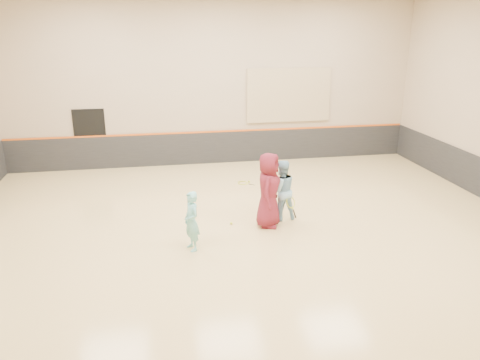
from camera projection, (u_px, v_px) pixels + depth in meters
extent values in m
cube|color=tan|center=(245.00, 230.00, 12.30)|extent=(15.00, 12.00, 0.20)
cube|color=tan|center=(214.00, 83.00, 16.92)|extent=(15.00, 0.02, 6.00)
cube|color=tan|center=(340.00, 200.00, 5.71)|extent=(15.00, 0.02, 6.00)
cube|color=#232326|center=(216.00, 148.00, 17.64)|extent=(14.90, 0.04, 1.20)
cube|color=#D85914|center=(215.00, 132.00, 17.44)|extent=(14.90, 0.03, 0.06)
cube|color=tan|center=(289.00, 95.00, 17.50)|extent=(3.20, 0.08, 2.00)
cube|color=black|center=(91.00, 140.00, 16.73)|extent=(1.10, 0.05, 2.20)
imported|color=#73C7C7|center=(192.00, 221.00, 10.79)|extent=(0.49, 0.60, 1.43)
imported|color=#8EBFDB|center=(281.00, 190.00, 12.46)|extent=(0.89, 0.74, 1.66)
imported|color=maroon|center=(269.00, 190.00, 12.01)|extent=(0.95, 1.13, 1.97)
sphere|color=#CDDD33|center=(231.00, 223.00, 12.36)|extent=(0.07, 0.07, 0.07)
sphere|color=#C3D431|center=(273.00, 185.00, 11.75)|extent=(0.07, 0.07, 0.07)
sphere|color=#D1DE33|center=(249.00, 181.00, 15.62)|extent=(0.07, 0.07, 0.07)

